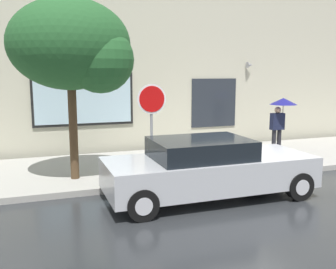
{
  "coord_description": "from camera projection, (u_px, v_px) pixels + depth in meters",
  "views": [
    {
      "loc": [
        -4.89,
        -7.66,
        2.84
      ],
      "look_at": [
        -1.55,
        1.8,
        1.2
      ],
      "focal_mm": 40.95,
      "sensor_mm": 36.0,
      "label": 1
    }
  ],
  "objects": [
    {
      "name": "pedestrian_with_umbrella",
      "position": [
        281.0,
        110.0,
        12.77
      ],
      "size": [
        0.9,
        0.9,
        1.84
      ],
      "color": "black",
      "rests_on": "sidewalk"
    },
    {
      "name": "street_tree",
      "position": [
        76.0,
        48.0,
        9.26
      ],
      "size": [
        2.96,
        2.51,
        4.47
      ],
      "color": "#4C3823",
      "rests_on": "sidewalk"
    },
    {
      "name": "stop_sign",
      "position": [
        152.0,
        112.0,
        9.71
      ],
      "size": [
        0.76,
        0.1,
        2.4
      ],
      "color": "gray",
      "rests_on": "sidewalk"
    },
    {
      "name": "ground_plane",
      "position": [
        254.0,
        192.0,
        9.19
      ],
      "size": [
        60.0,
        60.0,
        0.0
      ],
      "primitive_type": "plane",
      "color": "#282B2D"
    },
    {
      "name": "parked_car",
      "position": [
        208.0,
        168.0,
        8.65
      ],
      "size": [
        4.74,
        1.89,
        1.38
      ],
      "color": "#B7BABF",
      "rests_on": "ground"
    },
    {
      "name": "sidewalk",
      "position": [
        202.0,
        161.0,
        11.97
      ],
      "size": [
        20.0,
        4.0,
        0.15
      ],
      "primitive_type": "cube",
      "color": "#A3A099",
      "rests_on": "ground"
    },
    {
      "name": "building_facade",
      "position": [
        174.0,
        54.0,
        13.74
      ],
      "size": [
        20.0,
        0.67,
        7.0
      ],
      "color": "beige",
      "rests_on": "ground"
    },
    {
      "name": "fire_hydrant",
      "position": [
        207.0,
        154.0,
        10.93
      ],
      "size": [
        0.3,
        0.44,
        0.79
      ],
      "color": "white",
      "rests_on": "sidewalk"
    }
  ]
}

